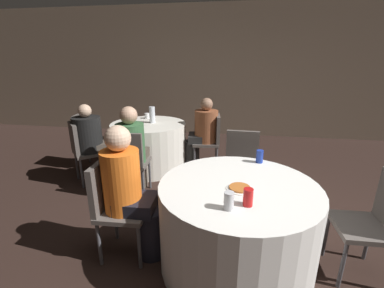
# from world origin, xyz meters

# --- Properties ---
(ground_plane) EXTENTS (16.00, 16.00, 0.00)m
(ground_plane) POSITION_xyz_m (0.00, 0.00, 0.00)
(ground_plane) COLOR black
(wall_back) EXTENTS (16.00, 0.06, 2.80)m
(wall_back) POSITION_xyz_m (0.00, 4.09, 1.40)
(wall_back) COLOR gray
(wall_back) RESTS_ON ground_plane
(table_near) EXTENTS (1.26, 1.26, 0.72)m
(table_near) POSITION_xyz_m (-0.25, 0.02, 0.36)
(table_near) COLOR white
(table_near) RESTS_ON ground_plane
(table_far) EXTENTS (1.16, 1.16, 0.72)m
(table_far) POSITION_xyz_m (-1.61, 1.90, 0.36)
(table_far) COLOR white
(table_far) RESTS_ON ground_plane
(chair_near_east) EXTENTS (0.42, 0.41, 0.86)m
(chair_near_east) POSITION_xyz_m (0.79, 0.05, 0.52)
(chair_near_east) COLOR #59514C
(chair_near_east) RESTS_ON ground_plane
(chair_near_north) EXTENTS (0.42, 0.42, 0.86)m
(chair_near_north) POSITION_xyz_m (-0.20, 1.06, 0.52)
(chair_near_north) COLOR #59514C
(chair_near_north) RESTS_ON ground_plane
(chair_near_west) EXTENTS (0.42, 0.42, 0.86)m
(chair_near_west) POSITION_xyz_m (-1.29, -0.03, 0.52)
(chair_near_west) COLOR #59514C
(chair_near_west) RESTS_ON ground_plane
(chair_far_southwest) EXTENTS (0.57, 0.57, 0.86)m
(chair_far_southwest) POSITION_xyz_m (-2.34, 1.23, 0.52)
(chair_far_southwest) COLOR #59514C
(chair_far_southwest) RESTS_ON ground_plane
(chair_far_south) EXTENTS (0.43, 0.44, 0.86)m
(chair_far_south) POSITION_xyz_m (-1.53, 0.91, 0.52)
(chair_far_south) COLOR #59514C
(chair_far_south) RESTS_ON ground_plane
(chair_far_west) EXTENTS (0.45, 0.45, 0.86)m
(chair_far_west) POSITION_xyz_m (-2.59, 1.77, 0.52)
(chair_far_west) COLOR #59514C
(chair_far_west) RESTS_ON ground_plane
(chair_far_east) EXTENTS (0.44, 0.44, 0.86)m
(chair_far_east) POSITION_xyz_m (-0.63, 2.00, 0.52)
(chair_far_east) COLOR #59514C
(chair_far_east) RESTS_ON ground_plane
(person_floral_shirt) EXTENTS (0.52, 0.37, 1.12)m
(person_floral_shirt) POSITION_xyz_m (-0.78, 1.99, 0.58)
(person_floral_shirt) COLOR #282828
(person_floral_shirt) RESTS_ON ground_plane
(person_black_shirt) EXTENTS (0.51, 0.50, 1.10)m
(person_black_shirt) POSITION_xyz_m (-2.22, 1.33, 0.57)
(person_black_shirt) COLOR #4C4238
(person_black_shirt) RESTS_ON ground_plane
(person_orange_shirt) EXTENTS (0.49, 0.31, 1.17)m
(person_orange_shirt) POSITION_xyz_m (-1.12, -0.02, 0.59)
(person_orange_shirt) COLOR black
(person_orange_shirt) RESTS_ON ground_plane
(person_green_jacket) EXTENTS (0.35, 0.51, 1.14)m
(person_green_jacket) POSITION_xyz_m (-1.54, 1.07, 0.58)
(person_green_jacket) COLOR #4C4238
(person_green_jacket) RESTS_ON ground_plane
(pizza_plate_near) EXTENTS (0.20, 0.20, 0.02)m
(pizza_plate_near) POSITION_xyz_m (-0.24, -0.04, 0.73)
(pizza_plate_near) COLOR white
(pizza_plate_near) RESTS_ON table_near
(soda_can_red) EXTENTS (0.07, 0.07, 0.12)m
(soda_can_red) POSITION_xyz_m (-0.19, -0.27, 0.78)
(soda_can_red) COLOR red
(soda_can_red) RESTS_ON table_near
(soda_can_silver) EXTENTS (0.07, 0.07, 0.12)m
(soda_can_silver) POSITION_xyz_m (-0.32, -0.34, 0.78)
(soda_can_silver) COLOR silver
(soda_can_silver) RESTS_ON table_near
(soda_can_blue) EXTENTS (0.07, 0.07, 0.12)m
(soda_can_blue) POSITION_xyz_m (-0.05, 0.52, 0.78)
(soda_can_blue) COLOR #1E38A5
(soda_can_blue) RESTS_ON table_near
(bottle_far) EXTENTS (0.09, 0.09, 0.25)m
(bottle_far) POSITION_xyz_m (-1.56, 1.94, 0.85)
(bottle_far) COLOR silver
(bottle_far) RESTS_ON table_far
(cup_far) EXTENTS (0.08, 0.08, 0.09)m
(cup_far) POSITION_xyz_m (-1.74, 2.23, 0.77)
(cup_far) COLOR white
(cup_far) RESTS_ON table_far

